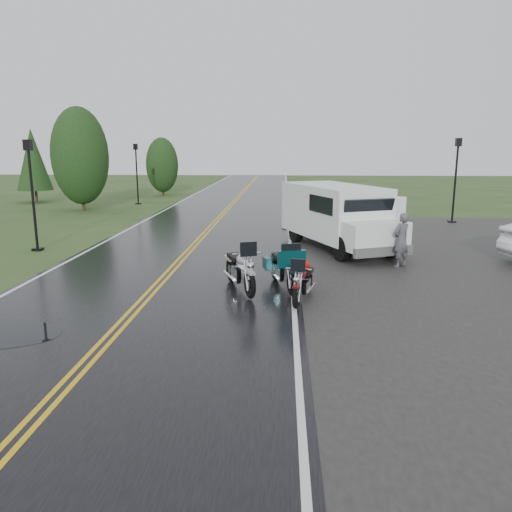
# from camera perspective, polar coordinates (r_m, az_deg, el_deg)

# --- Properties ---
(ground) EXTENTS (120.00, 120.00, 0.00)m
(ground) POSITION_cam_1_polar(r_m,az_deg,el_deg) (12.13, -13.95, -6.49)
(ground) COLOR #2D471E
(ground) RESTS_ON ground
(road) EXTENTS (8.00, 100.00, 0.04)m
(road) POSITION_cam_1_polar(r_m,az_deg,el_deg) (21.59, -6.28, 2.06)
(road) COLOR black
(road) RESTS_ON ground
(motorcycle_red) EXTENTS (1.18, 2.10, 1.17)m
(motorcycle_red) POSITION_cam_1_polar(r_m,az_deg,el_deg) (11.89, 4.68, -3.56)
(motorcycle_red) COLOR #590A0D
(motorcycle_red) RESTS_ON ground
(motorcycle_teal) EXTENTS (1.43, 2.45, 1.36)m
(motorcycle_teal) POSITION_cam_1_polar(r_m,az_deg,el_deg) (12.88, 4.15, -1.88)
(motorcycle_teal) COLOR #053437
(motorcycle_teal) RESTS_ON ground
(motorcycle_silver) EXTENTS (1.69, 2.57, 1.43)m
(motorcycle_silver) POSITION_cam_1_polar(r_m,az_deg,el_deg) (12.60, -0.71, -2.03)
(motorcycle_silver) COLOR #95999C
(motorcycle_silver) RESTS_ON ground
(van_white) EXTENTS (4.63, 6.73, 2.48)m
(van_white) POSITION_cam_1_polar(r_m,az_deg,el_deg) (17.05, 9.93, 3.37)
(van_white) COLOR white
(van_white) RESTS_ON ground
(person_at_van) EXTENTS (0.76, 0.73, 1.76)m
(person_at_van) POSITION_cam_1_polar(r_m,az_deg,el_deg) (16.76, 16.28, 1.67)
(person_at_van) COLOR #4E4D52
(person_at_van) RESTS_ON ground
(lamp_post_near_left) EXTENTS (0.36, 0.36, 4.16)m
(lamp_post_near_left) POSITION_cam_1_polar(r_m,az_deg,el_deg) (20.40, -24.17, 6.32)
(lamp_post_near_left) COLOR black
(lamp_post_near_left) RESTS_ON ground
(lamp_post_far_left) EXTENTS (0.35, 0.35, 4.12)m
(lamp_post_far_left) POSITION_cam_1_polar(r_m,az_deg,el_deg) (35.35, -13.46, 9.10)
(lamp_post_far_left) COLOR black
(lamp_post_far_left) RESTS_ON ground
(lamp_post_far_right) EXTENTS (0.37, 0.37, 4.35)m
(lamp_post_far_right) POSITION_cam_1_polar(r_m,az_deg,el_deg) (27.66, 21.82, 8.00)
(lamp_post_far_right) COLOR black
(lamp_post_far_right) RESTS_ON ground
(tree_left_mid) EXTENTS (3.43, 3.43, 5.35)m
(tree_left_mid) POSITION_cam_1_polar(r_m,az_deg,el_deg) (32.80, -19.40, 9.60)
(tree_left_mid) COLOR #1E3D19
(tree_left_mid) RESTS_ON ground
(tree_left_far) EXTENTS (2.57, 2.57, 3.95)m
(tree_left_far) POSITION_cam_1_polar(r_m,az_deg,el_deg) (41.40, -10.65, 9.53)
(tree_left_far) COLOR #1E3D19
(tree_left_far) RESTS_ON ground
(pine_left_far) EXTENTS (2.41, 2.41, 5.02)m
(pine_left_far) POSITION_cam_1_polar(r_m,az_deg,el_deg) (38.84, -24.08, 9.31)
(pine_left_far) COLOR #1E3D19
(pine_left_far) RESTS_ON ground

